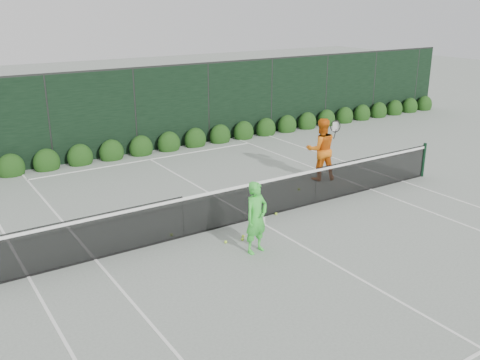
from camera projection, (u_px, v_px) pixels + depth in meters
ground at (254, 219)px, 13.50m from camera, size 80.00×80.00×0.00m
tennis_net at (254, 200)px, 13.32m from camera, size 12.90×0.10×1.07m
player_woman at (256, 218)px, 11.50m from camera, size 0.66×0.49×1.61m
player_man at (321, 149)px, 16.23m from camera, size 1.13×1.02×1.91m
court_lines at (254, 219)px, 13.50m from camera, size 11.03×23.83×0.01m
windscreen_fence at (330, 193)px, 10.87m from camera, size 32.00×21.07×3.06m
hedge_row at (141, 148)px, 19.11m from camera, size 31.66×0.65×0.94m
tennis_balls at (246, 224)px, 13.11m from camera, size 4.60×2.04×0.07m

